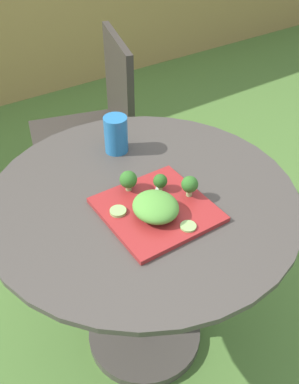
{
  "coord_description": "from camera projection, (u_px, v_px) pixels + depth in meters",
  "views": [
    {
      "loc": [
        -0.53,
        -0.84,
        1.56
      ],
      "look_at": [
        -0.0,
        -0.04,
        0.78
      ],
      "focal_mm": 40.95,
      "sensor_mm": 36.0,
      "label": 1
    }
  ],
  "objects": [
    {
      "name": "cucumber_slice_1",
      "position": [
        188.0,
        226.0,
        1.16
      ],
      "size": [
        0.04,
        0.04,
        0.01
      ],
      "primitive_type": "cylinder",
      "color": "#8EB766",
      "rests_on": "salad_plate"
    },
    {
      "name": "patio_table",
      "position": [
        144.0,
        254.0,
        1.45
      ],
      "size": [
        0.92,
        0.92,
        0.74
      ],
      "color": "#423D38",
      "rests_on": "ground_plane"
    },
    {
      "name": "cucumber_slice_0",
      "position": [
        118.0,
        211.0,
        1.2
      ],
      "size": [
        0.05,
        0.05,
        0.01
      ],
      "primitive_type": "cylinder",
      "color": "#8EB766",
      "rests_on": "salad_plate"
    },
    {
      "name": "broccoli_floret_0",
      "position": [
        128.0,
        180.0,
        1.26
      ],
      "size": [
        0.05,
        0.05,
        0.06
      ],
      "color": "#99B770",
      "rests_on": "salad_plate"
    },
    {
      "name": "salad_plate",
      "position": [
        157.0,
        209.0,
        1.22
      ],
      "size": [
        0.29,
        0.29,
        0.01
      ],
      "primitive_type": "cube",
      "color": "maroon",
      "rests_on": "patio_table"
    },
    {
      "name": "ground_plane",
      "position": [
        145.0,
        335.0,
        1.75
      ],
      "size": [
        12.0,
        12.0,
        0.0
      ],
      "primitive_type": "plane",
      "color": "#4C7533"
    },
    {
      "name": "fork",
      "position": [
        155.0,
        196.0,
        1.26
      ],
      "size": [
        0.12,
        0.12,
        0.0
      ],
      "color": "silver",
      "rests_on": "salad_plate"
    },
    {
      "name": "broccoli_floret_2",
      "position": [
        160.0,
        181.0,
        1.26
      ],
      "size": [
        0.04,
        0.04,
        0.05
      ],
      "color": "#99B770",
      "rests_on": "salad_plate"
    },
    {
      "name": "drinking_glass",
      "position": [
        116.0,
        136.0,
        1.43
      ],
      "size": [
        0.08,
        0.08,
        0.12
      ],
      "color": "#236BA8",
      "rests_on": "patio_table"
    },
    {
      "name": "lettuce_mound",
      "position": [
        156.0,
        207.0,
        1.18
      ],
      "size": [
        0.12,
        0.13,
        0.06
      ],
      "primitive_type": "ellipsoid",
      "color": "#519338",
      "rests_on": "salad_plate"
    },
    {
      "name": "broccoli_floret_1",
      "position": [
        190.0,
        185.0,
        1.24
      ],
      "size": [
        0.05,
        0.05,
        0.06
      ],
      "color": "#99B770",
      "rests_on": "salad_plate"
    },
    {
      "name": "patio_chair",
      "position": [
        98.0,
        119.0,
        2.04
      ],
      "size": [
        0.54,
        0.54,
        0.9
      ],
      "color": "#332D28",
      "rests_on": "ground_plane"
    }
  ]
}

